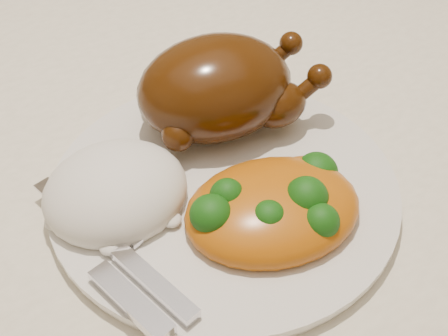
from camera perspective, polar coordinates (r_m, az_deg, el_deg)
dining_table at (r=0.73m, az=-7.71°, el=1.79°), size 1.60×0.90×0.76m
tablecloth at (r=0.68m, az=-8.29°, el=6.40°), size 1.73×1.03×0.18m
dinner_plate at (r=0.52m, az=0.00°, el=-2.09°), size 0.29×0.29×0.01m
roast_chicken at (r=0.55m, az=-0.40°, el=7.41°), size 0.18×0.13×0.09m
rice_mound at (r=0.50m, az=-9.88°, el=-2.18°), size 0.12×0.11×0.06m
mac_and_cheese at (r=0.48m, az=4.94°, el=-3.40°), size 0.16×0.13×0.06m
cutlery at (r=0.46m, az=-8.93°, el=-8.92°), size 0.06×0.19×0.01m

